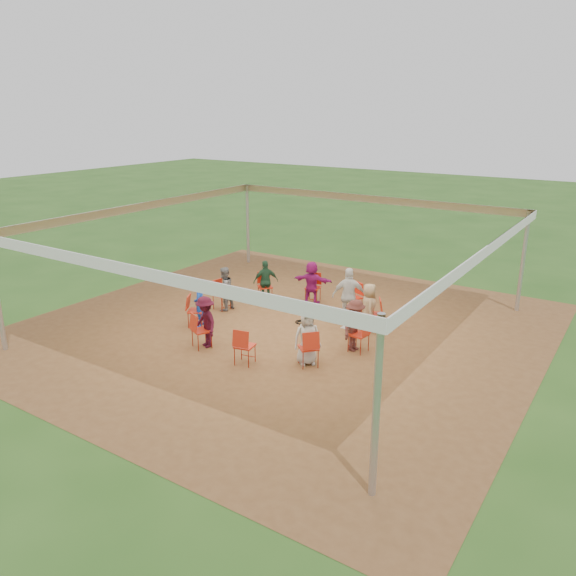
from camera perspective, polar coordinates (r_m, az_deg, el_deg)
The scene contains 24 objects.
ground at distance 15.37m, azimuth -0.45°, elevation -4.11°, with size 80.00×80.00×0.00m, color #2A551A.
dirt_patch at distance 15.37m, azimuth -0.45°, elevation -4.09°, with size 13.00×13.00×0.00m, color brown.
tent at distance 14.65m, azimuth -0.47°, elevation 4.53°, with size 10.33×10.33×3.00m.
chair_0 at distance 13.88m, azimuth 7.20°, elevation -4.72°, with size 0.42×0.44×0.90m, color red, non-canonical shape.
chair_1 at distance 15.23m, azimuth 8.63°, elevation -2.72°, with size 0.42×0.44×0.90m, color red, non-canonical shape.
chair_2 at distance 16.53m, azimuth 6.66°, elevation -0.98°, with size 0.42×0.44×0.90m, color red, non-canonical shape.
chair_3 at distance 17.34m, azimuth 2.55°, elevation 0.02°, with size 0.42×0.44×0.90m, color red, non-canonical shape.
chair_4 at distance 17.43m, azimuth -2.35°, elevation 0.12°, with size 0.42×0.44×0.90m, color red, non-canonical shape.
chair_5 at distance 16.78m, azimuth -6.75°, elevation -0.70°, with size 0.42×0.44×0.90m, color red, non-canonical shape.
chair_6 at distance 15.56m, azimuth -9.34°, elevation -2.31°, with size 0.42×0.44×0.90m, color red, non-canonical shape.
chair_7 at distance 14.17m, azimuth -8.78°, elevation -4.31°, with size 0.42×0.44×0.90m, color red, non-canonical shape.
chair_8 at distance 13.17m, azimuth -4.43°, elevation -5.91°, with size 0.42×0.44×0.90m, color red, non-canonical shape.
chair_9 at distance 13.05m, azimuth 2.10°, elevation -6.09°, with size 0.42×0.44×0.90m, color red, non-canonical shape.
person_seated_0 at distance 13.86m, azimuth 6.81°, elevation -3.79°, with size 0.85×0.42×1.32m, color #4F231E.
person_seated_1 at distance 15.15m, azimuth 8.22°, elevation -1.95°, with size 0.64×0.36×1.32m, color tan.
person_seated_2 at distance 17.17m, azimuth 2.43°, elevation 0.59°, with size 1.22×0.46×1.32m, color #97176B.
person_seated_3 at distance 17.26m, azimuth -2.27°, elevation 0.68°, with size 0.77×0.39×1.32m, color #21482F.
person_seated_4 at distance 16.63m, azimuth -6.49°, elevation -0.09°, with size 0.64×0.37×1.32m, color slate.
person_seated_5 at distance 15.46m, azimuth -8.95°, elevation -1.58°, with size 0.48×0.31×1.32m, color #1442B9.
person_seated_6 at distance 14.14m, azimuth -8.37°, elevation -3.42°, with size 0.85×0.42×1.32m, color #3D0B1B.
person_seated_7 at distance 13.07m, azimuth 1.96°, elevation -5.03°, with size 0.64×0.36×1.32m, color #B9B3A4.
standing_person at distance 15.56m, azimuth 6.22°, elevation -0.80°, with size 0.93×0.48×1.59m, color silver.
cable_coil at distance 15.74m, azimuth 1.32°, elevation -3.50°, with size 0.39×0.39×0.03m.
laptop at distance 13.96m, azimuth 6.25°, elevation -3.80°, with size 0.28×0.34×0.22m.
Camera 1 is at (7.95, -11.85, 5.72)m, focal length 35.00 mm.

